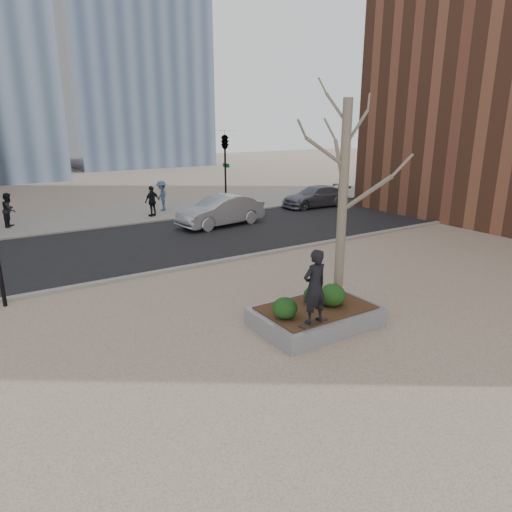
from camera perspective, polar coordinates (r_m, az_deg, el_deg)
ground at (r=11.20m, az=3.40°, el=-9.75°), size 120.00×120.00×0.00m
street at (r=19.68m, az=-13.89°, el=1.45°), size 60.00×8.00×0.02m
far_sidewalk at (r=26.26m, az=-18.93°, el=4.73°), size 60.00×6.00×0.02m
planter at (r=11.67m, az=7.44°, el=-7.52°), size 3.00×2.00×0.45m
planter_mulch at (r=11.57m, az=7.48°, el=-6.41°), size 2.70×1.70×0.04m
sycamore_tree at (r=11.62m, az=10.99°, el=10.49°), size 2.80×2.80×6.60m
shrub_left at (r=10.77m, az=3.64°, el=-6.51°), size 0.60×0.60×0.51m
shrub_middle at (r=11.64m, az=7.34°, el=-4.90°), size 0.56×0.56×0.48m
shrub_right at (r=11.60m, az=9.52°, el=-4.84°), size 0.66×0.66×0.56m
skateboard at (r=10.65m, az=7.16°, el=-8.38°), size 0.80×0.31×0.08m
skateboarder at (r=10.31m, az=7.33°, el=-3.82°), size 0.65×0.44×1.73m
car_silver at (r=22.50m, az=-4.43°, el=5.66°), size 4.62×2.18×1.46m
car_third at (r=27.80m, az=7.43°, el=7.40°), size 4.36×1.99×1.24m
pedestrian_a at (r=25.17m, az=-28.47°, el=5.09°), size 0.88×0.98×1.64m
pedestrian_b at (r=26.79m, az=-11.70°, el=7.38°), size 0.74×1.16×1.71m
pedestrian_c at (r=25.30m, az=-12.85°, el=6.71°), size 1.04×0.72×1.64m
traffic_light_far at (r=26.03m, az=-3.85°, el=10.47°), size 0.60×2.48×4.50m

